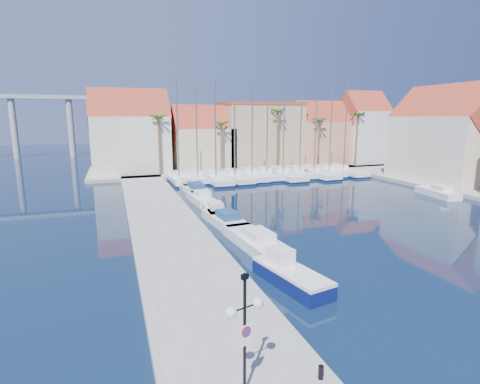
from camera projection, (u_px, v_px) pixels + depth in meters
The scene contains 36 objects.
ground at pixel (356, 281), 21.77m from camera, with size 260.00×260.00×0.00m, color black.
quay_west at pixel (167, 228), 31.40m from camera, with size 6.00×77.00×0.50m, color gray.
shore_north at pixel (244, 167), 69.43m from camera, with size 54.00×16.00×0.50m, color gray.
lamp_post at pixel (245, 316), 11.75m from camera, with size 1.38×0.67×4.18m.
bollard at pixel (321, 372), 12.90m from camera, with size 0.19×0.19×0.48m, color black.
fishing_boat at pixel (290, 274), 21.28m from camera, with size 2.83×5.67×1.90m.
motorboat_west_0 at pixel (255, 240), 27.55m from camera, with size 2.88×7.27×1.40m.
motorboat_west_1 at pixel (225, 220), 33.02m from camera, with size 2.71×6.72×1.40m.
motorboat_west_2 at pixel (215, 210), 36.35m from camera, with size 2.27×5.74×1.40m.
motorboat_west_3 at pixel (201, 198), 41.84m from camera, with size 2.27×6.00×1.40m.
motorboat_west_4 at pixel (195, 189), 47.06m from camera, with size 2.41×7.45×1.40m.
motorboat_west_5 at pixel (186, 184), 50.46m from camera, with size 2.06×5.70×1.40m.
motorboat_west_6 at pixel (183, 178), 55.86m from camera, with size 2.58×7.41×1.40m.
motorboat_east_1 at pixel (438, 192), 45.12m from camera, with size 2.77×6.20×1.40m.
sailboat_0 at pixel (179, 179), 54.32m from camera, with size 2.49×9.11×14.67m.
sailboat_1 at pixel (197, 177), 55.59m from camera, with size 2.46×8.41×13.50m.
sailboat_2 at pixel (215, 178), 55.01m from camera, with size 2.89×10.84×14.32m.
sailboat_3 at pixel (233, 177), 56.04m from camera, with size 3.44×10.48×11.20m.
sailboat_4 at pixel (251, 175), 57.69m from camera, with size 3.13×10.40×13.31m.
sailboat_5 at pixel (265, 175), 58.44m from camera, with size 2.63×9.35×11.52m.
sailboat_6 at pixel (281, 174), 58.77m from camera, with size 3.63×12.05×13.92m.
sailboat_7 at pixel (298, 173), 60.24m from camera, with size 3.16×9.38×13.71m.
sailboat_8 at pixel (311, 173), 60.42m from camera, with size 4.02×12.00×12.84m.
sailboat_9 at pixel (327, 171), 61.54m from camera, with size 2.50×8.62×14.50m.
sailboat_10 at pixel (341, 171), 62.61m from camera, with size 3.78×11.25×14.84m.
building_0 at pixel (130, 135), 60.94m from camera, with size 12.30×9.00×13.50m.
building_1 at pixel (202, 141), 64.98m from camera, with size 10.30×8.00×11.00m.
building_2 at pixel (259, 134), 69.20m from camera, with size 14.20×10.20×11.50m.
building_3 at pixel (319, 136), 72.15m from camera, with size 10.30×8.00×12.00m.
building_4 at pixel (362, 130), 73.85m from camera, with size 8.30×8.00×14.00m.
building_6 at pixel (447, 138), 52.89m from camera, with size 9.00×14.30×13.50m.
palm_0 at pixel (158, 119), 57.07m from camera, with size 2.60×2.60×10.15m.
palm_1 at pixel (221, 125), 60.42m from camera, with size 2.60×2.60×9.15m.
palm_2 at pixel (278, 113), 63.21m from camera, with size 2.60×2.60×11.15m.
palm_3 at pixel (319, 122), 66.02m from camera, with size 2.60×2.60×9.65m.
palm_4 at pixel (358, 116), 68.37m from camera, with size 2.60×2.60×10.65m.
Camera 1 is at (-12.93, -17.06, 9.38)m, focal length 28.00 mm.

